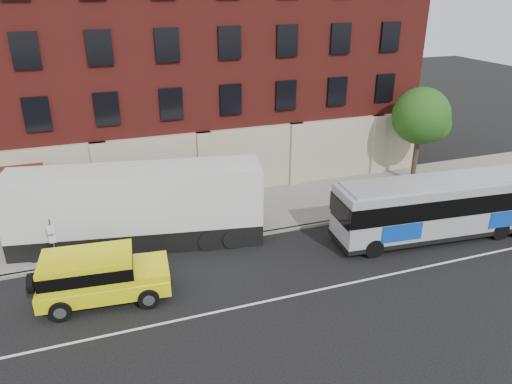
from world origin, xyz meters
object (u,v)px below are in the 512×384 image
object	(u,v)px
sign_pole	(53,240)
street_tree	(421,118)
yellow_suv	(97,274)
shipping_container	(138,208)
city_bus	(445,205)

from	to	relation	value
sign_pole	street_tree	bearing A→B (deg)	8.61
yellow_suv	shipping_container	distance (m)	4.81
sign_pole	street_tree	size ratio (longest dim) A/B	0.40
sign_pole	city_bus	distance (m)	19.20
shipping_container	yellow_suv	bearing A→B (deg)	-117.41
city_bus	shipping_container	size ratio (longest dim) A/B	0.95
street_tree	city_bus	xyz separation A→B (m)	(-3.14, -6.66, -2.64)
city_bus	yellow_suv	xyz separation A→B (m)	(-17.14, 0.13, -0.55)
sign_pole	city_bus	world-z (taller)	city_bus
shipping_container	city_bus	bearing A→B (deg)	-16.18
sign_pole	yellow_suv	xyz separation A→B (m)	(1.77, -3.19, -0.23)
street_tree	yellow_suv	bearing A→B (deg)	-162.15
street_tree	city_bus	distance (m)	7.82
city_bus	yellow_suv	distance (m)	17.15
yellow_suv	shipping_container	xyz separation A→B (m)	(2.18, 4.21, 0.79)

